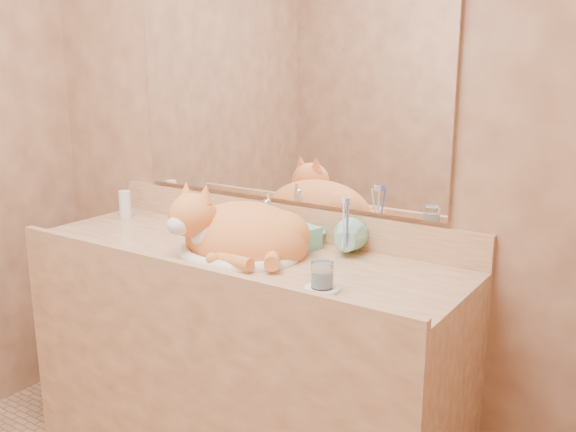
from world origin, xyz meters
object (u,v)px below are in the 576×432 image
Objects in this scene: sink_basin at (238,235)px; water_glass at (322,275)px; cat at (238,231)px; toothbrush_cup at (345,243)px; vanity_counter at (239,364)px; soap_dispenser at (291,228)px.

water_glass is (0.42, -0.14, -0.02)m from sink_basin.
cat is 3.83× the size of toothbrush_cup.
sink_basin is 0.01m from cat.
cat is at bearing 114.67° from sink_basin.
toothbrush_cup is at bearing 18.13° from cat.
vanity_counter is at bearing 159.43° from water_glass.
cat is 0.18m from soap_dispenser.
soap_dispenser reaches higher than vanity_counter.
vanity_counter is 3.51× the size of cat.
soap_dispenser is 2.27× the size of water_glass.
cat reaches higher than vanity_counter.
cat is 5.98× the size of water_glass.
vanity_counter is 9.25× the size of soap_dispenser.
soap_dispenser is (0.16, 0.09, 0.51)m from vanity_counter.
sink_basin is at bearing -125.19° from soap_dispenser.
sink_basin is at bearing -44.92° from vanity_counter.
sink_basin is at bearing -155.77° from toothbrush_cup.
vanity_counter is 0.50m from cat.
vanity_counter is 0.67m from water_glass.
cat reaches higher than sink_basin.
vanity_counter is 0.61m from toothbrush_cup.
sink_basin is (0.02, -0.02, 0.49)m from vanity_counter.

